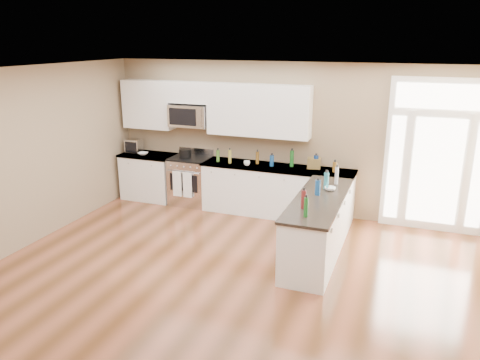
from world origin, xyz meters
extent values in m
plane|color=#563118|center=(0.00, 0.00, 0.00)|extent=(8.00, 8.00, 0.00)
plane|color=#8D7759|center=(0.00, 4.00, 1.40)|extent=(7.00, 0.00, 7.00)
plane|color=white|center=(0.00, 0.00, 2.80)|extent=(8.00, 8.00, 0.00)
cube|color=white|center=(-2.87, 3.69, 0.45)|extent=(1.06, 0.62, 0.90)
cube|color=black|center=(-2.87, 3.69, 0.05)|extent=(1.02, 0.52, 0.10)
cube|color=black|center=(-2.87, 3.69, 0.92)|extent=(1.10, 0.66, 0.04)
cube|color=white|center=(-0.16, 3.69, 0.45)|extent=(2.81, 0.62, 0.90)
cube|color=black|center=(-0.16, 3.69, 0.05)|extent=(2.77, 0.52, 0.10)
cube|color=black|center=(-0.16, 3.69, 0.92)|extent=(2.85, 0.66, 0.04)
cube|color=white|center=(0.93, 2.24, 0.45)|extent=(0.65, 2.28, 0.90)
cube|color=black|center=(0.93, 2.24, 0.05)|extent=(0.61, 2.18, 0.10)
cube|color=black|center=(0.93, 2.24, 0.92)|extent=(0.69, 2.32, 0.04)
cube|color=white|center=(-2.88, 3.83, 1.93)|extent=(1.04, 0.33, 0.95)
cube|color=white|center=(-0.57, 3.83, 1.93)|extent=(1.94, 0.33, 0.95)
cube|color=white|center=(-1.95, 3.83, 2.20)|extent=(0.82, 0.33, 0.40)
cube|color=silver|center=(-1.95, 3.80, 1.76)|extent=(0.78, 0.40, 0.42)
cube|color=black|center=(-2.01, 3.59, 1.76)|extent=(0.56, 0.01, 0.32)
cube|color=white|center=(2.55, 3.96, 1.30)|extent=(1.70, 0.08, 2.60)
cube|color=white|center=(2.55, 3.91, 1.05)|extent=(0.78, 0.02, 1.80)
cube|color=white|center=(1.89, 3.91, 1.05)|extent=(0.22, 0.02, 1.80)
cube|color=white|center=(3.21, 3.91, 1.05)|extent=(0.22, 0.02, 1.80)
cube|color=white|center=(2.55, 3.91, 2.30)|extent=(1.50, 0.02, 0.40)
cube|color=silver|center=(-1.92, 3.69, 0.46)|extent=(0.76, 0.62, 0.92)
cube|color=black|center=(-1.92, 3.69, 0.94)|extent=(0.76, 0.60, 0.03)
cube|color=silver|center=(-1.92, 3.99, 1.01)|extent=(0.76, 0.04, 0.14)
cube|color=black|center=(-1.92, 3.37, 0.52)|extent=(0.58, 0.01, 0.34)
cylinder|color=silver|center=(-1.92, 3.35, 0.74)|extent=(0.70, 0.02, 0.02)
cube|color=white|center=(-2.04, 3.34, 0.50)|extent=(0.18, 0.02, 0.50)
cube|color=white|center=(-1.82, 3.34, 0.50)|extent=(0.18, 0.02, 0.50)
cylinder|color=black|center=(-2.00, 3.65, 1.04)|extent=(0.28, 0.28, 0.19)
cube|color=silver|center=(-3.22, 3.74, 1.08)|extent=(0.32, 0.25, 0.27)
cube|color=brown|center=(0.51, 3.80, 1.04)|extent=(0.26, 0.21, 0.19)
imported|color=white|center=(-2.93, 3.60, 0.96)|extent=(0.20, 0.20, 0.05)
imported|color=white|center=(1.01, 2.63, 0.97)|extent=(0.21, 0.21, 0.05)
imported|color=white|center=(-0.69, 3.56, 0.98)|extent=(0.14, 0.14, 0.09)
cylinder|color=#19591E|center=(0.10, 3.78, 1.09)|extent=(0.07, 0.07, 0.30)
cylinder|color=navy|center=(-0.25, 3.68, 1.04)|extent=(0.08, 0.08, 0.20)
cylinder|color=brown|center=(0.90, 3.70, 1.03)|extent=(0.08, 0.08, 0.18)
cylinder|color=olive|center=(-1.05, 3.61, 1.07)|extent=(0.06, 0.06, 0.25)
cylinder|color=#26727F|center=(0.93, 2.70, 1.07)|extent=(0.08, 0.08, 0.26)
cylinder|color=#591919|center=(0.81, 1.70, 1.07)|extent=(0.07, 0.07, 0.26)
cylinder|color=#B2B2B7|center=(1.04, 3.00, 1.08)|extent=(0.06, 0.06, 0.28)
cylinder|color=navy|center=(0.55, 3.77, 1.06)|extent=(0.08, 0.08, 0.25)
cylinder|color=#3F7226|center=(-1.30, 3.63, 1.05)|extent=(0.06, 0.06, 0.22)
cylinder|color=#19591E|center=(0.91, 1.40, 1.07)|extent=(0.06, 0.06, 0.27)
cylinder|color=navy|center=(0.87, 2.35, 1.05)|extent=(0.08, 0.08, 0.23)
cylinder|color=brown|center=(-0.55, 3.75, 1.05)|extent=(0.06, 0.06, 0.23)
camera|label=1|loc=(2.12, -4.29, 3.21)|focal=35.00mm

